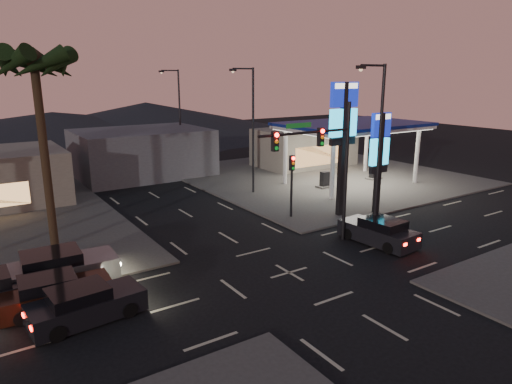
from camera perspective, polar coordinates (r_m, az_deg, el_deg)
ground at (r=22.75m, az=4.16°, el=-10.02°), size 140.00×140.00×0.00m
corner_lot_ne at (r=44.27m, az=8.04°, el=2.03°), size 24.00×24.00×0.12m
gas_station at (r=40.61m, az=12.04°, el=7.94°), size 12.20×8.20×5.47m
convenience_store at (r=48.94m, az=6.02°, el=5.57°), size 10.00×6.00×4.00m
pylon_sign_tall at (r=30.63m, az=10.85°, el=8.50°), size 2.20×0.35×9.00m
pylon_sign_short at (r=31.95m, az=15.20°, el=5.34°), size 1.60×0.35×7.00m
traffic_signal_mast at (r=25.02m, az=8.47°, el=4.64°), size 6.10×0.39×8.00m
pedestal_signal at (r=30.32m, az=4.51°, el=2.00°), size 0.32×0.39×4.30m
streetlight_near at (r=26.39m, az=14.90°, el=5.89°), size 2.14×0.25×10.00m
streetlight_mid at (r=36.29m, az=-0.64°, el=8.54°), size 2.14×0.25×10.00m
streetlight_far at (r=48.62m, az=-9.73°, el=9.80°), size 2.14×0.25×10.00m
palm_a at (r=26.14m, az=-25.88°, el=13.07°), size 4.41×4.41×10.86m
building_far_mid at (r=45.43m, az=-14.07°, el=4.81°), size 12.00×9.00×4.40m
hill_right at (r=81.54m, az=-13.54°, el=9.08°), size 50.00×50.00×5.00m
hill_center at (r=77.78m, az=-24.02°, el=7.65°), size 60.00×60.00×4.00m
car_lane_a_front at (r=19.56m, az=-20.57°, el=-13.05°), size 4.56×2.20×1.45m
car_lane_a_mid at (r=20.98m, az=-23.87°, el=-11.47°), size 4.51×2.06×1.44m
car_lane_b_front at (r=23.02m, az=-23.45°, el=-8.86°), size 5.16×2.32×1.66m
suv_station at (r=27.15m, az=15.11°, el=-4.81°), size 2.23×4.66×1.51m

